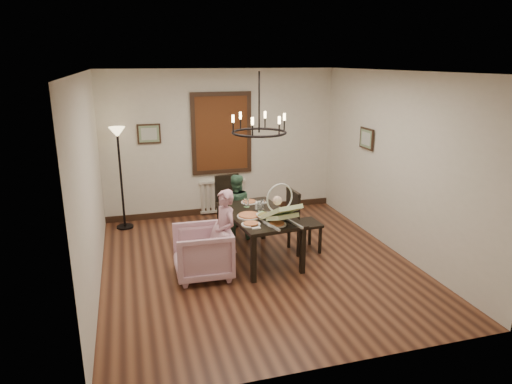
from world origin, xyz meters
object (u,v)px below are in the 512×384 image
chair_far (232,205)px  floor_lamp (121,180)px  armchair (202,252)px  drinking_glass (259,207)px  elderly_woman (225,240)px  dining_table (259,219)px  chair_right (305,220)px  baby_bouncer (281,211)px  seated_man (236,212)px

chair_far → floor_lamp: size_ratio=0.56×
armchair → drinking_glass: drinking_glass is taller
floor_lamp → armchair: bearing=-65.7°
elderly_woman → dining_table: bearing=108.7°
chair_right → elderly_woman: (-1.39, -0.49, 0.00)m
chair_far → floor_lamp: 2.02m
armchair → drinking_glass: bearing=117.3°
baby_bouncer → armchair: bearing=159.3°
chair_far → baby_bouncer: baby_bouncer is taller
dining_table → seated_man: seated_man is taller
chair_far → armchair: size_ratio=1.28×
chair_right → armchair: size_ratio=1.31×
elderly_woman → floor_lamp: 2.76m
chair_far → baby_bouncer: 1.80m
dining_table → drinking_glass: (0.04, 0.10, 0.15)m
dining_table → chair_right: size_ratio=1.58×
chair_far → elderly_woman: (-0.47, -1.61, 0.01)m
floor_lamp → elderly_woman: bearing=-60.0°
dining_table → drinking_glass: drinking_glass is taller
chair_right → armchair: bearing=101.3°
chair_far → floor_lamp: (-1.84, 0.76, 0.39)m
elderly_woman → seated_man: 1.39m
dining_table → baby_bouncer: bearing=-79.3°
dining_table → drinking_glass: bearing=63.4°
elderly_woman → drinking_glass: size_ratio=8.26×
baby_bouncer → floor_lamp: floor_lamp is taller
chair_right → armchair: chair_right is taller
dining_table → chair_far: 1.21m
elderly_woman → seated_man: size_ratio=1.12×
seated_man → dining_table: bearing=108.3°
seated_man → chair_right: bearing=147.4°
chair_far → baby_bouncer: bearing=-91.4°
dining_table → floor_lamp: size_ratio=0.91×
chair_far → drinking_glass: 1.14m
dining_table → seated_man: bearing=93.2°
drinking_glass → armchair: bearing=-154.3°
chair_right → chair_far: bearing=36.4°
chair_far → chair_right: (0.92, -1.12, 0.01)m
floor_lamp → chair_right: bearing=-34.2°
chair_right → elderly_woman: 1.48m
armchair → floor_lamp: bearing=-154.0°
baby_bouncer → floor_lamp: 3.28m
chair_far → elderly_woman: elderly_woman is taller
chair_right → drinking_glass: 0.79m
dining_table → elderly_woman: (-0.62, -0.42, -0.12)m
dining_table → drinking_glass: 0.18m
armchair → seated_man: size_ratio=0.85×
dining_table → armchair: bearing=-164.8°
chair_far → armchair: (-0.79, -1.56, -0.15)m
dining_table → armchair: (-0.93, -0.36, -0.28)m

